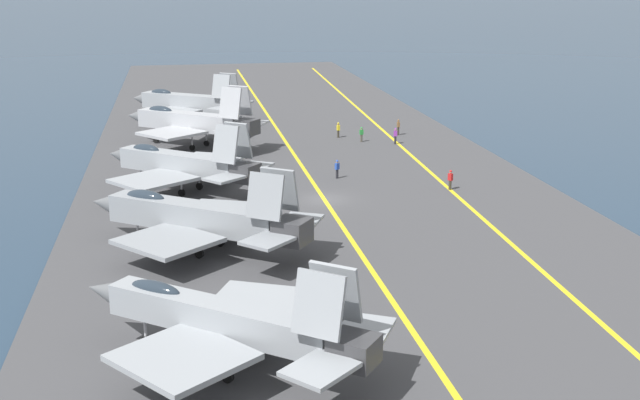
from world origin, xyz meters
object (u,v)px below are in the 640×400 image
object	(u,v)px
parked_jet_second	(226,320)
crew_brown_vest	(398,126)
parked_jet_sixth	(188,102)
crew_red_vest	(450,179)
crew_yellow_vest	(338,129)
parked_jet_third	(197,217)
parked_jet_fifth	(192,122)
crew_purple_vest	(395,135)
crew_green_vest	(361,134)
crew_blue_vest	(337,168)
parked_jet_fourth	(182,164)

from	to	relation	value
parked_jet_second	crew_brown_vest	bearing A→B (deg)	-23.46
parked_jet_second	parked_jet_sixth	distance (m)	65.00
crew_red_vest	crew_yellow_vest	bearing A→B (deg)	11.96
parked_jet_third	parked_jet_sixth	world-z (taller)	parked_jet_sixth
parked_jet_third	crew_yellow_vest	world-z (taller)	parked_jet_third
parked_jet_fifth	crew_brown_vest	xyz separation A→B (m)	(2.66, -23.30, -1.79)
crew_purple_vest	crew_green_vest	distance (m)	3.80
parked_jet_fifth	parked_jet_sixth	bearing A→B (deg)	0.51
parked_jet_fifth	crew_yellow_vest	xyz separation A→B (m)	(2.46, -16.27, -1.83)
parked_jet_second	crew_purple_vest	size ratio (longest dim) A/B	8.39
parked_jet_third	parked_jet_fifth	size ratio (longest dim) A/B	1.04
crew_red_vest	crew_green_vest	xyz separation A→B (m)	(20.89, 2.97, -0.04)
parked_jet_fifth	crew_red_vest	xyz separation A→B (m)	(-21.20, -21.28, -1.83)
parked_jet_second	crew_blue_vest	size ratio (longest dim) A/B	8.72
parked_jet_third	crew_brown_vest	size ratio (longest dim) A/B	8.87
parked_jet_sixth	crew_yellow_vest	distance (m)	20.61
crew_purple_vest	crew_blue_vest	distance (m)	16.32
parked_jet_sixth	crew_red_vest	size ratio (longest dim) A/B	8.85
parked_jet_fourth	parked_jet_third	bearing A→B (deg)	-177.02
parked_jet_fifth	crew_blue_vest	bearing A→B (deg)	-141.30
crew_brown_vest	parked_jet_third	bearing A→B (deg)	146.36
crew_blue_vest	parked_jet_second	bearing A→B (deg)	160.61
crew_brown_vest	crew_purple_vest	distance (m)	5.05
parked_jet_sixth	crew_brown_vest	bearing A→B (deg)	-117.44
crew_yellow_vest	crew_blue_vest	bearing A→B (deg)	168.30
parked_jet_fourth	crew_blue_vest	size ratio (longest dim) A/B	8.49
parked_jet_fourth	crew_green_vest	distance (m)	26.30
crew_yellow_vest	parked_jet_third	bearing A→B (deg)	154.77
crew_red_vest	crew_yellow_vest	distance (m)	24.18
crew_red_vest	crew_green_vest	world-z (taller)	crew_red_vest
crew_purple_vest	crew_yellow_vest	bearing A→B (deg)	49.71
crew_red_vest	parked_jet_third	bearing A→B (deg)	118.57
parked_jet_fourth	crew_green_vest	world-z (taller)	parked_jet_fourth
parked_jet_fifth	crew_purple_vest	bearing A→B (deg)	-95.56
parked_jet_second	crew_brown_vest	size ratio (longest dim) A/B	8.21
crew_purple_vest	crew_green_vest	xyz separation A→B (m)	(1.80, 3.35, -0.06)
parked_jet_second	crew_green_vest	world-z (taller)	parked_jet_second
parked_jet_sixth	crew_brown_vest	xyz separation A→B (m)	(-12.17, -23.43, -1.53)
parked_jet_third	crew_blue_vest	bearing A→B (deg)	-36.72
parked_jet_fourth	crew_blue_vest	xyz separation A→B (m)	(2.22, -13.76, -1.49)
crew_red_vest	parked_jet_second	bearing A→B (deg)	144.18
crew_red_vest	parked_jet_sixth	bearing A→B (deg)	30.73
parked_jet_second	crew_yellow_vest	bearing A→B (deg)	-16.81
crew_blue_vest	crew_green_vest	bearing A→B (deg)	-20.67
parked_jet_third	crew_purple_vest	size ratio (longest dim) A/B	9.06
parked_jet_third	parked_jet_fourth	distance (m)	15.19
parked_jet_second	crew_brown_vest	xyz separation A→B (m)	(52.83, -22.93, -1.51)
parked_jet_third	crew_blue_vest	xyz separation A→B (m)	(17.39, -12.97, -1.39)
crew_purple_vest	crew_green_vest	world-z (taller)	crew_purple_vest
crew_yellow_vest	crew_purple_vest	distance (m)	7.06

